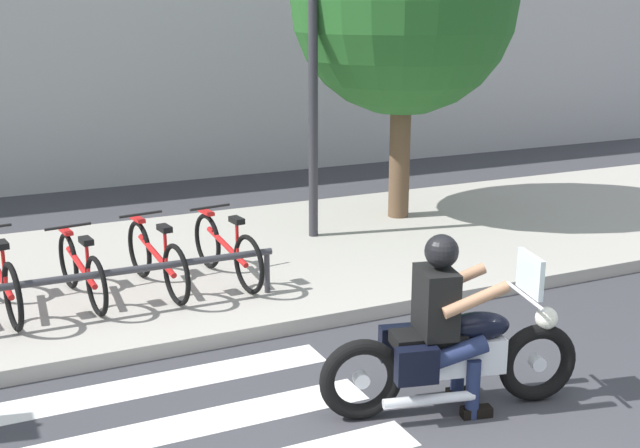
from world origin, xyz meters
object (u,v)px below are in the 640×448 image
at_px(bicycle_3, 157,259).
at_px(street_lamp, 313,63).
at_px(rider, 446,311).
at_px(bicycle_1, 0,278).
at_px(tree_near_rack, 404,1).
at_px(bicycle_2, 82,270).
at_px(motorcycle, 453,355).
at_px(bike_rack, 91,279).
at_px(bicycle_4, 227,250).

distance_m(bicycle_3, street_lamp, 3.25).
xyz_separation_m(rider, bicycle_1, (-2.99, 3.28, -0.32)).
bearing_deg(tree_near_rack, bicycle_3, -157.57).
bearing_deg(bicycle_2, motorcycle, -55.30).
height_order(street_lamp, tree_near_rack, tree_near_rack).
xyz_separation_m(motorcycle, bike_rack, (-2.28, 2.74, 0.10)).
distance_m(bicycle_1, bicycle_3, 1.55).
height_order(bike_rack, tree_near_rack, tree_near_rack).
distance_m(motorcycle, street_lamp, 4.96).
height_order(rider, bike_rack, rider).
bearing_deg(bicycle_4, bike_rack, -160.36).
relative_size(bicycle_1, street_lamp, 0.44).
xyz_separation_m(rider, tree_near_rack, (2.45, 4.88, 2.28)).
bearing_deg(rider, bicycle_1, 132.35).
bearing_deg(bicycle_3, street_lamp, 26.92).
distance_m(motorcycle, rider, 0.38).
relative_size(bicycle_4, tree_near_rack, 0.35).
distance_m(bike_rack, tree_near_rack, 5.73).
bearing_deg(bicycle_3, rider, -66.38).
height_order(bicycle_2, tree_near_rack, tree_near_rack).
bearing_deg(street_lamp, bicycle_2, -159.08).
bearing_deg(bicycle_2, street_lamp, 20.92).
relative_size(rider, bicycle_2, 0.94).
height_order(bicycle_1, bicycle_3, bicycle_1).
bearing_deg(rider, bike_rack, 129.06).
relative_size(rider, street_lamp, 0.37).
xyz_separation_m(bicycle_4, street_lamp, (1.59, 1.20, 1.88)).
bearing_deg(motorcycle, bicycle_4, 102.49).
height_order(bicycle_1, tree_near_rack, tree_near_rack).
bearing_deg(tree_near_rack, bike_rack, -155.16).
bearing_deg(tree_near_rack, motorcycle, -115.88).
relative_size(bicycle_2, street_lamp, 0.40).
xyz_separation_m(bicycle_2, street_lamp, (3.15, 1.20, 1.89)).
height_order(rider, bicycle_1, rider).
xyz_separation_m(bicycle_3, bike_rack, (-0.78, -0.55, 0.06)).
height_order(rider, bicycle_4, rider).
bearing_deg(bicycle_4, bicycle_2, 179.98).
distance_m(bicycle_2, street_lamp, 3.86).
height_order(bicycle_2, street_lamp, street_lamp).
xyz_separation_m(bicycle_1, bike_rack, (0.78, -0.55, 0.05)).
xyz_separation_m(bicycle_2, bike_rack, (0.00, -0.55, 0.08)).
xyz_separation_m(motorcycle, bicycle_2, (-2.28, 3.30, 0.02)).
bearing_deg(bicycle_1, rider, -47.65).
height_order(motorcycle, bicycle_4, motorcycle).
height_order(bicycle_4, bike_rack, bicycle_4).
bearing_deg(bike_rack, street_lamp, 29.19).
bearing_deg(bicycle_2, bike_rack, -89.94).
bearing_deg(bicycle_1, bicycle_4, 0.01).
relative_size(bicycle_3, bicycle_4, 1.01).
relative_size(bicycle_3, tree_near_rack, 0.36).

